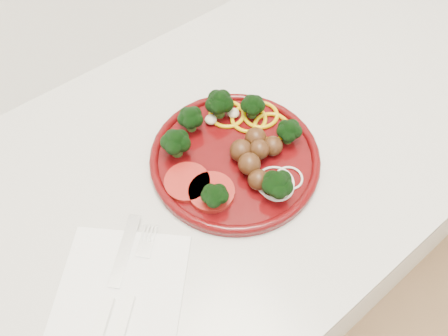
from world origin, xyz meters
TOP-DOWN VIEW (x-y plane):
  - counter at (0.00, 1.70)m, footprint 2.40×0.60m
  - plate at (0.18, 1.68)m, footprint 0.27×0.27m
  - napkin at (-0.07, 1.61)m, footprint 0.23×0.23m
  - knife at (-0.09, 1.60)m, footprint 0.16×0.15m
  - fork at (-0.08, 1.58)m, footprint 0.14×0.13m

SIDE VIEW (x-z plane):
  - counter at x=0.00m, z-range 0.00..0.90m
  - napkin at x=-0.07m, z-range 0.90..0.90m
  - fork at x=-0.08m, z-range 0.90..0.91m
  - knife at x=-0.09m, z-range 0.90..0.91m
  - plate at x=0.18m, z-range 0.89..0.95m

